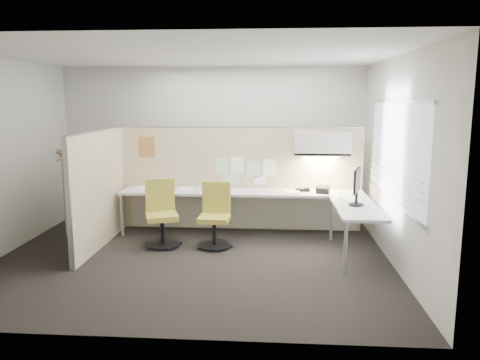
# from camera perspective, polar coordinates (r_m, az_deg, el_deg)

# --- Properties ---
(floor) EXTENTS (5.50, 4.50, 0.01)m
(floor) POSITION_cam_1_polar(r_m,az_deg,el_deg) (6.75, -5.72, -9.51)
(floor) COLOR black
(floor) RESTS_ON ground
(ceiling) EXTENTS (5.50, 4.50, 0.01)m
(ceiling) POSITION_cam_1_polar(r_m,az_deg,el_deg) (6.40, -6.16, 14.98)
(ceiling) COLOR white
(ceiling) RESTS_ON wall_back
(wall_back) EXTENTS (5.50, 0.02, 2.80)m
(wall_back) POSITION_cam_1_polar(r_m,az_deg,el_deg) (8.63, -3.35, 4.34)
(wall_back) COLOR beige
(wall_back) RESTS_ON ground
(wall_front) EXTENTS (5.50, 0.02, 2.80)m
(wall_front) POSITION_cam_1_polar(r_m,az_deg,el_deg) (4.25, -11.16, -1.55)
(wall_front) COLOR beige
(wall_front) RESTS_ON ground
(wall_right) EXTENTS (0.02, 4.50, 2.80)m
(wall_right) POSITION_cam_1_polar(r_m,az_deg,el_deg) (6.53, 18.58, 2.07)
(wall_right) COLOR beige
(wall_right) RESTS_ON ground
(window_pane) EXTENTS (0.01, 2.80, 1.30)m
(window_pane) POSITION_cam_1_polar(r_m,az_deg,el_deg) (6.51, 18.43, 3.38)
(window_pane) COLOR #A9B7C4
(window_pane) RESTS_ON wall_right
(partition_back) EXTENTS (4.10, 0.06, 1.75)m
(partition_back) POSITION_cam_1_polar(r_m,az_deg,el_deg) (8.01, -0.01, 0.13)
(partition_back) COLOR #CEBA8E
(partition_back) RESTS_ON floor
(partition_left) EXTENTS (0.06, 2.20, 1.75)m
(partition_left) POSITION_cam_1_polar(r_m,az_deg,el_deg) (7.38, -16.72, -1.12)
(partition_left) COLOR #CEBA8E
(partition_left) RESTS_ON floor
(desk) EXTENTS (4.00, 2.07, 0.73)m
(desk) POSITION_cam_1_polar(r_m,az_deg,el_deg) (7.58, 2.61, -2.54)
(desk) COLOR beige
(desk) RESTS_ON floor
(overhead_bin) EXTENTS (0.90, 0.36, 0.38)m
(overhead_bin) POSITION_cam_1_polar(r_m,az_deg,el_deg) (7.73, 9.94, 4.39)
(overhead_bin) COLOR beige
(overhead_bin) RESTS_ON partition_back
(task_light_strip) EXTENTS (0.60, 0.06, 0.02)m
(task_light_strip) POSITION_cam_1_polar(r_m,az_deg,el_deg) (7.76, 9.89, 2.84)
(task_light_strip) COLOR #FFEABF
(task_light_strip) RESTS_ON overhead_bin
(pinned_papers) EXTENTS (1.01, 0.00, 0.47)m
(pinned_papers) POSITION_cam_1_polar(r_m,az_deg,el_deg) (7.94, 0.55, 1.21)
(pinned_papers) COLOR #8CBF8C
(pinned_papers) RESTS_ON partition_back
(poster) EXTENTS (0.28, 0.00, 0.35)m
(poster) POSITION_cam_1_polar(r_m,az_deg,el_deg) (8.17, -11.32, 3.99)
(poster) COLOR orange
(poster) RESTS_ON partition_back
(chair_left) EXTENTS (0.59, 0.61, 1.00)m
(chair_left) POSITION_cam_1_polar(r_m,az_deg,el_deg) (7.28, -9.55, -4.28)
(chair_left) COLOR black
(chair_left) RESTS_ON floor
(chair_right) EXTENTS (0.51, 0.51, 0.96)m
(chair_right) POSITION_cam_1_polar(r_m,az_deg,el_deg) (7.14, -3.07, -4.57)
(chair_right) COLOR black
(chair_right) RESTS_ON floor
(monitor) EXTENTS (0.21, 0.49, 0.53)m
(monitor) POSITION_cam_1_polar(r_m,az_deg,el_deg) (6.80, 14.07, -0.54)
(monitor) COLOR black
(monitor) RESTS_ON desk
(phone) EXTENTS (0.25, 0.24, 0.12)m
(phone) POSITION_cam_1_polar(r_m,az_deg,el_deg) (7.66, 10.05, -1.18)
(phone) COLOR black
(phone) RESTS_ON desk
(stapler) EXTENTS (0.15, 0.07, 0.05)m
(stapler) POSITION_cam_1_polar(r_m,az_deg,el_deg) (7.71, 7.27, -1.23)
(stapler) COLOR black
(stapler) RESTS_ON desk
(tape_dispenser) EXTENTS (0.10, 0.07, 0.06)m
(tape_dispenser) POSITION_cam_1_polar(r_m,az_deg,el_deg) (7.73, 8.16, -1.19)
(tape_dispenser) COLOR black
(tape_dispenser) RESTS_ON desk
(coat_hook) EXTENTS (0.18, 0.43, 1.31)m
(coat_hook) POSITION_cam_1_polar(r_m,az_deg,el_deg) (6.46, -20.61, 2.06)
(coat_hook) COLOR silver
(coat_hook) RESTS_ON partition_left
(paper_stack_0) EXTENTS (0.25, 0.32, 0.04)m
(paper_stack_0) POSITION_cam_1_polar(r_m,az_deg,el_deg) (7.98, -11.65, -1.04)
(paper_stack_0) COLOR white
(paper_stack_0) RESTS_ON desk
(paper_stack_1) EXTENTS (0.23, 0.30, 0.02)m
(paper_stack_1) POSITION_cam_1_polar(r_m,az_deg,el_deg) (7.89, -6.63, -1.07)
(paper_stack_1) COLOR white
(paper_stack_1) RESTS_ON desk
(paper_stack_2) EXTENTS (0.27, 0.33, 0.04)m
(paper_stack_2) POSITION_cam_1_polar(r_m,az_deg,el_deg) (7.62, -3.04, -1.33)
(paper_stack_2) COLOR white
(paper_stack_2) RESTS_ON desk
(paper_stack_3) EXTENTS (0.26, 0.32, 0.02)m
(paper_stack_3) POSITION_cam_1_polar(r_m,az_deg,el_deg) (7.62, 6.38, -1.44)
(paper_stack_3) COLOR white
(paper_stack_3) RESTS_ON desk
(paper_stack_4) EXTENTS (0.33, 0.36, 0.02)m
(paper_stack_4) POSITION_cam_1_polar(r_m,az_deg,el_deg) (7.18, 13.32, -2.36)
(paper_stack_4) COLOR white
(paper_stack_4) RESTS_ON desk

